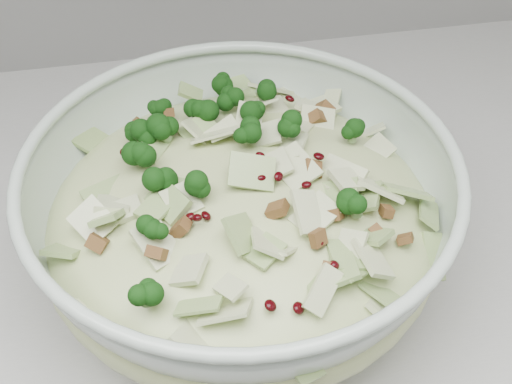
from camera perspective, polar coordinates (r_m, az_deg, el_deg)
mixing_bowl at (r=0.58m, az=-1.21°, el=-2.49°), size 0.39×0.39×0.14m
salad at (r=0.57m, az=-1.24°, el=-0.93°), size 0.37×0.37×0.14m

